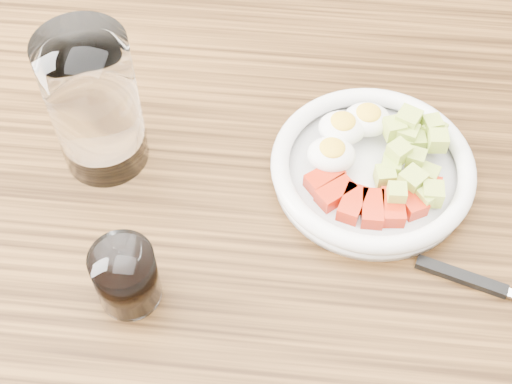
% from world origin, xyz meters
% --- Properties ---
extents(dining_table, '(1.50, 0.90, 0.77)m').
position_xyz_m(dining_table, '(0.00, 0.00, 0.67)').
color(dining_table, brown).
rests_on(dining_table, ground).
extents(bowl, '(0.23, 0.23, 0.06)m').
position_xyz_m(bowl, '(0.11, 0.07, 0.79)').
color(bowl, white).
rests_on(bowl, dining_table).
extents(fork, '(0.19, 0.07, 0.01)m').
position_xyz_m(fork, '(0.23, -0.06, 0.77)').
color(fork, black).
rests_on(fork, dining_table).
extents(water_glass, '(0.10, 0.10, 0.17)m').
position_xyz_m(water_glass, '(-0.19, 0.07, 0.86)').
color(water_glass, white).
rests_on(water_glass, dining_table).
extents(coffee_glass, '(0.06, 0.06, 0.07)m').
position_xyz_m(coffee_glass, '(-0.12, -0.11, 0.81)').
color(coffee_glass, white).
rests_on(coffee_glass, dining_table).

